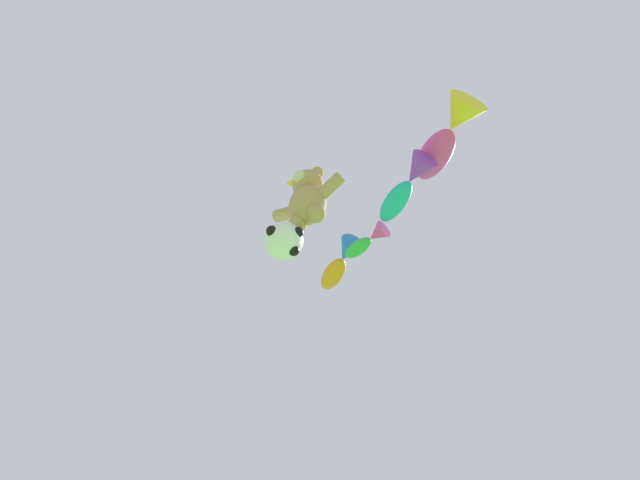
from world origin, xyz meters
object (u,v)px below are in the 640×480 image
Objects in this scene: fish_kite_tangerine at (340,263)px; diamond_kite at (298,187)px; fish_kite_magenta at (447,136)px; soccer_ball_kite at (284,241)px; teddy_bear_kite at (307,198)px; fish_kite_emerald at (367,241)px; fish_kite_teal at (406,186)px.

fish_kite_tangerine is 0.97× the size of diamond_kite.
diamond_kite is (-5.48, 0.50, 3.15)m from fish_kite_magenta.
soccer_ball_kite is 0.47× the size of diamond_kite.
soccer_ball_kite is at bearing -176.64° from teddy_bear_kite.
fish_kite_magenta is at bearing 13.35° from teddy_bear_kite.
teddy_bear_kite is 0.94× the size of fish_kite_magenta.
diamond_kite reaches higher than fish_kite_emerald.
diamond_kite reaches higher than teddy_bear_kite.
soccer_ball_kite is 0.70× the size of fish_kite_emerald.
teddy_bear_kite is at bearing -72.92° from fish_kite_tangerine.
fish_kite_emerald reaches higher than soccer_ball_kite.
fish_kite_emerald is at bearing -25.09° from fish_kite_tangerine.
teddy_bear_kite is 1.52m from soccer_ball_kite.
fish_kite_tangerine is (-0.23, 3.00, 1.90)m from soccer_ball_kite.
fish_kite_teal is at bearing -1.20° from diamond_kite.
soccer_ball_kite is 0.44× the size of fish_kite_magenta.
fish_kite_magenta is 6.34m from diamond_kite.
teddy_bear_kite is 2.35m from fish_kite_emerald.
diamond_kite is (-3.95, 0.08, 3.67)m from fish_kite_teal.
fish_kite_tangerine is at bearing 156.91° from fish_kite_magenta.
soccer_ball_kite is at bearing -85.64° from fish_kite_tangerine.
fish_kite_emerald is 4.40m from diamond_kite.
teddy_bear_kite is at bearing -150.40° from fish_kite_teal.
diamond_kite reaches higher than fish_kite_tangerine.
fish_kite_emerald is at bearing 152.38° from fish_kite_teal.
fish_kite_teal reaches higher than soccer_ball_kite.
fish_kite_tangerine is at bearing 65.84° from diamond_kite.
teddy_bear_kite is 4.37m from diamond_kite.
soccer_ball_kite is 3.64m from fish_kite_teal.
teddy_bear_kite is 1.01× the size of diamond_kite.
teddy_bear_kite reaches higher than soccer_ball_kite.
fish_kite_magenta reaches higher than fish_kite_teal.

